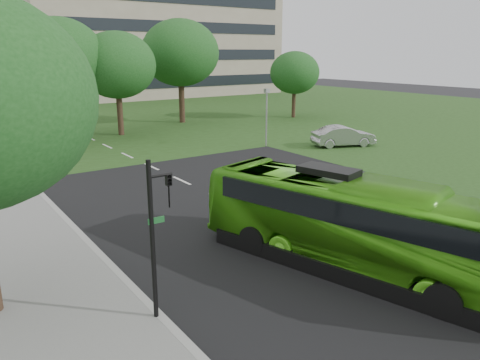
{
  "coord_description": "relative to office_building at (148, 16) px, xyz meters",
  "views": [
    {
      "loc": [
        -11.69,
        -12.47,
        6.96
      ],
      "look_at": [
        -0.55,
        3.52,
        1.6
      ],
      "focal_mm": 35.0,
      "sensor_mm": 36.0,
      "label": 1
    }
  ],
  "objects": [
    {
      "name": "bus",
      "position": [
        -22.39,
        -64.86,
        -10.98
      ],
      "size": [
        5.33,
        11.24,
        3.05
      ],
      "primitive_type": "imported",
      "rotation": [
        0.0,
        0.0,
        0.26
      ],
      "color": "#4BAC1A",
      "rests_on": "ground"
    },
    {
      "name": "camera_pole",
      "position": [
        -11.96,
        -46.77,
        -9.71
      ],
      "size": [
        0.37,
        0.32,
        4.32
      ],
      "rotation": [
        0.0,
        0.0,
        0.05
      ],
      "color": "gray",
      "rests_on": "ground"
    },
    {
      "name": "street_surfaces",
      "position": [
        -22.34,
        -39.21,
        -12.47
      ],
      "size": [
        120.0,
        120.0,
        0.15
      ],
      "color": "black",
      "rests_on": "ground"
    },
    {
      "name": "tree_park_b",
      "position": [
        -23.63,
        -34.94,
        -6.0
      ],
      "size": [
        7.35,
        7.35,
        9.64
      ],
      "color": "black",
      "rests_on": "ground"
    },
    {
      "name": "tree_park_d",
      "position": [
        -11.34,
        -32.14,
        -5.66
      ],
      "size": [
        7.64,
        7.64,
        10.1
      ],
      "color": "black",
      "rests_on": "ground"
    },
    {
      "name": "traffic_light",
      "position": [
        -29.02,
        -64.07,
        -9.9
      ],
      "size": [
        0.71,
        0.19,
        4.43
      ],
      "rotation": [
        0.0,
        0.0,
        0.06
      ],
      "color": "black",
      "rests_on": "ground"
    },
    {
      "name": "sedan",
      "position": [
        -7.17,
        -50.15,
        -11.72
      ],
      "size": [
        5.01,
        3.25,
        1.56
      ],
      "primitive_type": "imported",
      "rotation": [
        0.0,
        0.0,
        1.2
      ],
      "color": "#9E9DA2",
      "rests_on": "ground"
    },
    {
      "name": "tree_park_c",
      "position": [
        -19.18,
        -35.69,
        -6.63
      ],
      "size": [
        6.51,
        6.51,
        8.65
      ],
      "color": "black",
      "rests_on": "ground"
    },
    {
      "name": "office_building",
      "position": [
        0.0,
        0.0,
        0.0
      ],
      "size": [
        40.1,
        20.1,
        25.0
      ],
      "color": "gray",
      "rests_on": "ground"
    },
    {
      "name": "ground",
      "position": [
        -21.96,
        -61.96,
        -12.5
      ],
      "size": [
        160.0,
        160.0,
        0.0
      ],
      "primitive_type": "plane",
      "color": "black",
      "rests_on": "ground"
    },
    {
      "name": "tree_park_e",
      "position": [
        0.42,
        -35.75,
        -7.72
      ],
      "size": [
        5.28,
        5.28,
        7.04
      ],
      "color": "black",
      "rests_on": "ground"
    }
  ]
}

